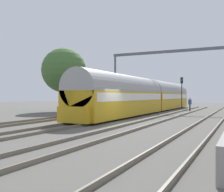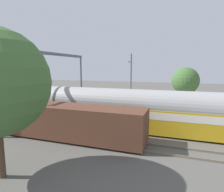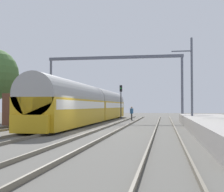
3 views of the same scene
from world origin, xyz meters
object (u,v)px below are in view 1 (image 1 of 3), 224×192
object	(u,v)px
freight_car	(107,100)
railway_signal_far	(182,89)
passenger_train	(150,96)
person_crossing	(190,103)
catenary_gantry	(172,65)

from	to	relation	value
freight_car	railway_signal_far	bearing A→B (deg)	65.41
passenger_train	freight_car	world-z (taller)	passenger_train
passenger_train	railway_signal_far	size ratio (longest dim) A/B	6.92
passenger_train	person_crossing	bearing A→B (deg)	50.82
passenger_train	freight_car	size ratio (longest dim) A/B	2.53
freight_car	railway_signal_far	world-z (taller)	railway_signal_far
catenary_gantry	passenger_train	bearing A→B (deg)	-124.09
freight_car	catenary_gantry	bearing A→B (deg)	46.54
railway_signal_far	catenary_gantry	xyz separation A→B (m)	(0.10, -6.61, 2.84)
person_crossing	railway_signal_far	bearing A→B (deg)	49.87
person_crossing	catenary_gantry	size ratio (longest dim) A/B	0.10
freight_car	catenary_gantry	distance (m)	9.84
passenger_train	freight_car	xyz separation A→B (m)	(-4.03, -3.40, -0.50)
passenger_train	catenary_gantry	xyz separation A→B (m)	(2.01, 2.98, 3.93)
passenger_train	railway_signal_far	world-z (taller)	railway_signal_far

